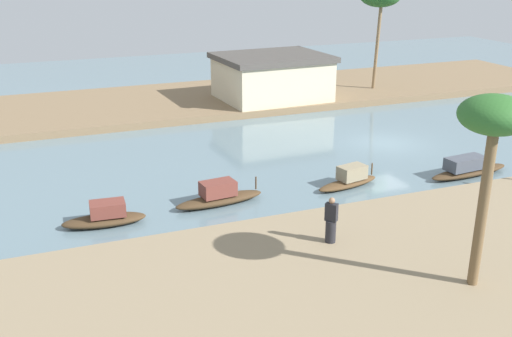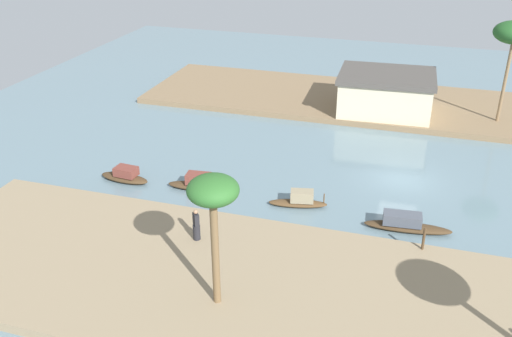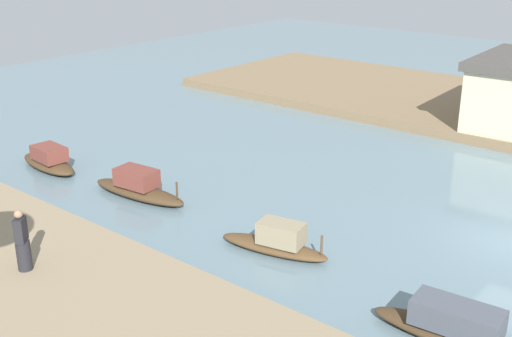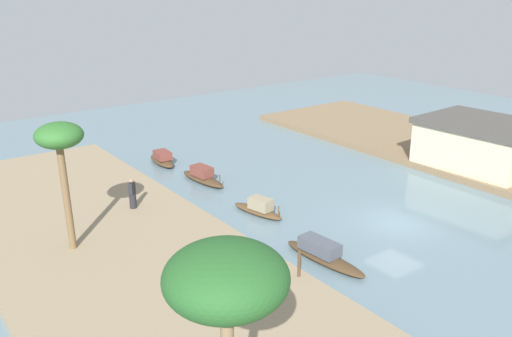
{
  "view_description": "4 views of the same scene",
  "coord_description": "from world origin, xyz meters",
  "px_view_note": "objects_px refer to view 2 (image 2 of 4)",
  "views": [
    {
      "loc": [
        -19.98,
        -29.54,
        10.63
      ],
      "look_at": [
        -9.9,
        -4.39,
        1.15
      ],
      "focal_mm": 43.64,
      "sensor_mm": 36.0,
      "label": 1
    },
    {
      "loc": [
        0.86,
        -34.77,
        17.04
      ],
      "look_at": [
        -8.92,
        -3.21,
        0.97
      ],
      "focal_mm": 40.44,
      "sensor_mm": 36.0,
      "label": 2
    },
    {
      "loc": [
        5.14,
        -19.35,
        9.24
      ],
      "look_at": [
        -9.44,
        -1.66,
        0.71
      ],
      "focal_mm": 45.77,
      "sensor_mm": 36.0,
      "label": 3
    },
    {
      "loc": [
        17.31,
        -22.72,
        12.63
      ],
      "look_at": [
        -10.47,
        -1.95,
        0.7
      ],
      "focal_mm": 38.2,
      "sensor_mm": 36.0,
      "label": 4
    }
  ],
  "objects_px": {
    "sampan_near_left_bank": "(299,201)",
    "sampan_upstream_small": "(199,184)",
    "person_on_near_bank": "(196,227)",
    "riverside_building": "(386,92)",
    "sampan_midstream": "(125,176)",
    "sampan_foreground": "(406,224)",
    "mooring_post": "(424,239)",
    "palm_tree_left_near": "(213,196)"
  },
  "relations": [
    {
      "from": "sampan_near_left_bank",
      "to": "sampan_upstream_small",
      "type": "xyz_separation_m",
      "value": [
        -6.48,
        0.2,
        0.02
      ]
    },
    {
      "from": "sampan_near_left_bank",
      "to": "riverside_building",
      "type": "distance_m",
      "value": 17.22
    },
    {
      "from": "sampan_near_left_bank",
      "to": "sampan_foreground",
      "type": "relative_size",
      "value": 0.74
    },
    {
      "from": "sampan_near_left_bank",
      "to": "person_on_near_bank",
      "type": "height_order",
      "value": "person_on_near_bank"
    },
    {
      "from": "sampan_midstream",
      "to": "sampan_foreground",
      "type": "bearing_deg",
      "value": 2.34
    },
    {
      "from": "sampan_foreground",
      "to": "person_on_near_bank",
      "type": "distance_m",
      "value": 11.51
    },
    {
      "from": "sampan_upstream_small",
      "to": "sampan_midstream",
      "type": "bearing_deg",
      "value": 178.37
    },
    {
      "from": "sampan_foreground",
      "to": "palm_tree_left_near",
      "type": "distance_m",
      "value": 13.2
    },
    {
      "from": "person_on_near_bank",
      "to": "riverside_building",
      "type": "height_order",
      "value": "riverside_building"
    },
    {
      "from": "sampan_midstream",
      "to": "sampan_near_left_bank",
      "type": "bearing_deg",
      "value": 5.54
    },
    {
      "from": "sampan_upstream_small",
      "to": "sampan_foreground",
      "type": "distance_m",
      "value": 12.75
    },
    {
      "from": "person_on_near_bank",
      "to": "mooring_post",
      "type": "height_order",
      "value": "person_on_near_bank"
    },
    {
      "from": "mooring_post",
      "to": "sampan_upstream_small",
      "type": "bearing_deg",
      "value": 165.8
    },
    {
      "from": "palm_tree_left_near",
      "to": "riverside_building",
      "type": "height_order",
      "value": "palm_tree_left_near"
    },
    {
      "from": "sampan_near_left_bank",
      "to": "riverside_building",
      "type": "bearing_deg",
      "value": 67.35
    },
    {
      "from": "sampan_near_left_bank",
      "to": "riverside_building",
      "type": "xyz_separation_m",
      "value": [
        3.19,
        16.83,
        1.7
      ]
    },
    {
      "from": "sampan_foreground",
      "to": "sampan_near_left_bank",
      "type": "bearing_deg",
      "value": 166.8
    },
    {
      "from": "sampan_foreground",
      "to": "riverside_building",
      "type": "height_order",
      "value": "riverside_building"
    },
    {
      "from": "palm_tree_left_near",
      "to": "sampan_midstream",
      "type": "bearing_deg",
      "value": 135.16
    },
    {
      "from": "sampan_midstream",
      "to": "palm_tree_left_near",
      "type": "height_order",
      "value": "palm_tree_left_near"
    },
    {
      "from": "mooring_post",
      "to": "person_on_near_bank",
      "type": "bearing_deg",
      "value": -167.44
    },
    {
      "from": "sampan_midstream",
      "to": "mooring_post",
      "type": "distance_m",
      "value": 18.98
    },
    {
      "from": "sampan_upstream_small",
      "to": "sampan_foreground",
      "type": "xyz_separation_m",
      "value": [
        12.7,
        -1.1,
        -0.0
      ]
    },
    {
      "from": "person_on_near_bank",
      "to": "sampan_foreground",
      "type": "bearing_deg",
      "value": -105.09
    },
    {
      "from": "sampan_near_left_bank",
      "to": "sampan_midstream",
      "type": "relative_size",
      "value": 1.03
    },
    {
      "from": "sampan_midstream",
      "to": "riverside_building",
      "type": "bearing_deg",
      "value": 53.9
    },
    {
      "from": "person_on_near_bank",
      "to": "palm_tree_left_near",
      "type": "distance_m",
      "value": 6.99
    },
    {
      "from": "sampan_upstream_small",
      "to": "riverside_building",
      "type": "bearing_deg",
      "value": 54.17
    },
    {
      "from": "sampan_foreground",
      "to": "palm_tree_left_near",
      "type": "height_order",
      "value": "palm_tree_left_near"
    },
    {
      "from": "sampan_midstream",
      "to": "person_on_near_bank",
      "type": "height_order",
      "value": "person_on_near_bank"
    },
    {
      "from": "sampan_near_left_bank",
      "to": "person_on_near_bank",
      "type": "xyz_separation_m",
      "value": [
        -4.16,
        -5.8,
        0.84
      ]
    },
    {
      "from": "person_on_near_bank",
      "to": "riverside_building",
      "type": "xyz_separation_m",
      "value": [
        7.35,
        22.63,
        0.86
      ]
    },
    {
      "from": "sampan_near_left_bank",
      "to": "sampan_upstream_small",
      "type": "relative_size",
      "value": 0.85
    },
    {
      "from": "sampan_near_left_bank",
      "to": "palm_tree_left_near",
      "type": "relative_size",
      "value": 0.58
    },
    {
      "from": "mooring_post",
      "to": "sampan_midstream",
      "type": "bearing_deg",
      "value": 170.57
    },
    {
      "from": "sampan_foreground",
      "to": "mooring_post",
      "type": "bearing_deg",
      "value": -72.34
    },
    {
      "from": "person_on_near_bank",
      "to": "sampan_upstream_small",
      "type": "bearing_deg",
      "value": -19.17
    },
    {
      "from": "sampan_upstream_small",
      "to": "sampan_foreground",
      "type": "relative_size",
      "value": 0.87
    },
    {
      "from": "palm_tree_left_near",
      "to": "riverside_building",
      "type": "bearing_deg",
      "value": 80.49
    },
    {
      "from": "palm_tree_left_near",
      "to": "mooring_post",
      "type": "bearing_deg",
      "value": 39.26
    },
    {
      "from": "palm_tree_left_near",
      "to": "riverside_building",
      "type": "relative_size",
      "value": 0.79
    },
    {
      "from": "sampan_midstream",
      "to": "riverside_building",
      "type": "relative_size",
      "value": 0.44
    }
  ]
}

